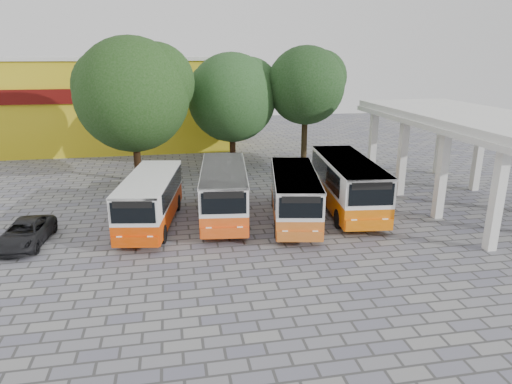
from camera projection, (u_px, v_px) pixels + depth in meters
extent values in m
plane|color=gray|center=(309.00, 241.00, 21.94)|extent=(90.00, 90.00, 0.00)
cube|color=silver|center=(497.00, 198.00, 20.24)|extent=(0.45, 0.45, 5.00)
cube|color=silver|center=(373.00, 143.00, 32.45)|extent=(0.45, 0.45, 5.00)
cube|color=silver|center=(441.00, 140.00, 33.39)|extent=(0.45, 0.45, 5.00)
cube|color=silver|center=(468.00, 116.00, 26.02)|extent=(6.60, 15.60, 0.40)
cube|color=silver|center=(467.00, 122.00, 26.12)|extent=(6.80, 15.80, 0.30)
cube|color=gold|center=(119.00, 104.00, 43.26)|extent=(20.00, 10.00, 8.00)
cube|color=#590C0A|center=(111.00, 96.00, 38.11)|extent=(20.00, 0.20, 1.20)
cube|color=silver|center=(115.00, 58.00, 42.04)|extent=(20.40, 10.40, 0.30)
cube|color=#DB3E00|center=(151.00, 210.00, 23.67)|extent=(3.34, 7.52, 0.95)
cube|color=white|center=(150.00, 189.00, 23.34)|extent=(3.34, 7.52, 1.33)
cube|color=white|center=(149.00, 178.00, 23.16)|extent=(3.38, 7.53, 0.11)
cube|color=black|center=(127.00, 190.00, 23.14)|extent=(1.03, 5.92, 0.95)
cube|color=black|center=(172.00, 188.00, 23.53)|extent=(1.03, 5.92, 0.95)
cube|color=black|center=(147.00, 213.00, 19.90)|extent=(1.93, 0.37, 0.95)
cube|color=black|center=(146.00, 204.00, 19.79)|extent=(1.71, 0.34, 0.31)
cylinder|color=black|center=(129.00, 235.00, 21.39)|extent=(0.25, 0.91, 0.91)
cylinder|color=black|center=(171.00, 232.00, 21.73)|extent=(0.25, 0.91, 0.91)
cylinder|color=black|center=(135.00, 204.00, 25.82)|extent=(0.25, 0.91, 0.91)
cylinder|color=black|center=(170.00, 202.00, 26.17)|extent=(0.25, 0.91, 0.91)
cube|color=#E84E10|center=(224.00, 202.00, 24.78)|extent=(3.18, 7.90, 1.01)
cube|color=white|center=(224.00, 181.00, 24.43)|extent=(3.18, 7.90, 1.41)
cube|color=white|center=(224.00, 169.00, 24.24)|extent=(3.23, 7.91, 0.12)
cube|color=black|center=(202.00, 182.00, 24.21)|extent=(0.79, 6.30, 1.01)
cube|color=black|center=(245.00, 180.00, 24.63)|extent=(0.79, 6.30, 1.01)
cube|color=black|center=(234.00, 203.00, 20.79)|extent=(2.06, 0.29, 1.01)
cube|color=black|center=(234.00, 195.00, 20.67)|extent=(1.82, 0.27, 0.33)
cylinder|color=black|center=(209.00, 227.00, 22.37)|extent=(0.27, 0.96, 0.96)
cylinder|color=black|center=(251.00, 224.00, 22.73)|extent=(0.27, 0.96, 0.96)
cylinder|color=black|center=(202.00, 197.00, 27.06)|extent=(0.27, 0.96, 0.96)
cylinder|color=black|center=(237.00, 195.00, 27.42)|extent=(0.27, 0.96, 0.96)
cube|color=orange|center=(294.00, 206.00, 24.30)|extent=(3.55, 7.62, 0.96)
cube|color=white|center=(295.00, 185.00, 23.96)|extent=(3.55, 7.62, 1.35)
cube|color=white|center=(295.00, 174.00, 23.78)|extent=(3.60, 7.63, 0.11)
cube|color=black|center=(274.00, 186.00, 23.76)|extent=(1.20, 5.95, 0.96)
cube|color=black|center=(315.00, 184.00, 24.16)|extent=(1.20, 5.95, 0.96)
cube|color=black|center=(316.00, 207.00, 20.50)|extent=(1.94, 0.42, 0.96)
cube|color=black|center=(317.00, 199.00, 20.38)|extent=(1.72, 0.39, 0.31)
cylinder|color=black|center=(287.00, 230.00, 22.00)|extent=(0.26, 0.92, 0.92)
cylinder|color=black|center=(326.00, 227.00, 22.35)|extent=(0.26, 0.92, 0.92)
cylinder|color=black|center=(267.00, 200.00, 26.48)|extent=(0.26, 0.92, 0.92)
cylinder|color=black|center=(300.00, 198.00, 26.83)|extent=(0.26, 0.92, 0.92)
cube|color=#E06505|center=(347.00, 195.00, 25.84)|extent=(3.31, 8.38, 1.07)
cube|color=white|center=(348.00, 173.00, 25.47)|extent=(3.31, 8.38, 1.50)
cube|color=white|center=(349.00, 161.00, 25.26)|extent=(3.35, 8.39, 0.12)
cube|color=black|center=(327.00, 174.00, 25.24)|extent=(0.77, 6.71, 1.07)
cube|color=black|center=(369.00, 172.00, 25.68)|extent=(0.77, 6.71, 1.07)
cube|color=black|center=(380.00, 194.00, 21.60)|extent=(2.19, 0.28, 1.07)
cube|color=black|center=(381.00, 186.00, 21.48)|extent=(1.94, 0.27, 0.35)
cylinder|color=black|center=(345.00, 219.00, 23.27)|extent=(0.29, 1.02, 1.02)
cylinder|color=black|center=(385.00, 217.00, 23.66)|extent=(0.29, 1.02, 1.02)
cylinder|color=black|center=(313.00, 190.00, 28.27)|extent=(0.29, 1.02, 1.02)
cylinder|color=black|center=(347.00, 188.00, 28.65)|extent=(0.29, 1.02, 1.02)
cylinder|color=black|center=(137.00, 149.00, 31.56)|extent=(0.49, 0.49, 4.52)
sphere|color=#18380E|center=(132.00, 95.00, 30.47)|extent=(7.64, 7.64, 7.64)
sphere|color=#18380E|center=(155.00, 82.00, 30.80)|extent=(5.35, 5.35, 5.35)
sphere|color=#18380E|center=(110.00, 86.00, 29.88)|extent=(4.97, 4.97, 4.97)
cylinder|color=#351E0F|center=(233.00, 140.00, 36.19)|extent=(0.48, 0.48, 4.03)
sphere|color=#1D4218|center=(232.00, 98.00, 35.22)|extent=(6.83, 6.83, 6.83)
sphere|color=#1D4218|center=(249.00, 88.00, 35.55)|extent=(4.78, 4.78, 4.78)
sphere|color=#1D4218|center=(217.00, 91.00, 34.68)|extent=(4.44, 4.44, 4.44)
cylinder|color=#302513|center=(304.00, 138.00, 36.15)|extent=(0.46, 0.46, 4.42)
sphere|color=black|center=(306.00, 85.00, 34.96)|extent=(5.96, 5.96, 5.96)
sphere|color=black|center=(320.00, 77.00, 35.28)|extent=(4.17, 4.17, 4.17)
sphere|color=black|center=(294.00, 80.00, 34.46)|extent=(3.88, 3.88, 3.88)
imported|color=black|center=(25.00, 233.00, 21.34)|extent=(2.18, 4.20, 1.13)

